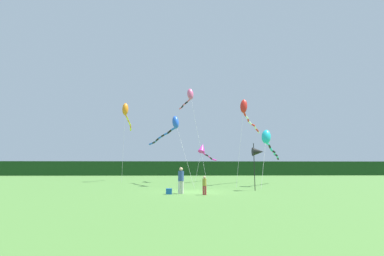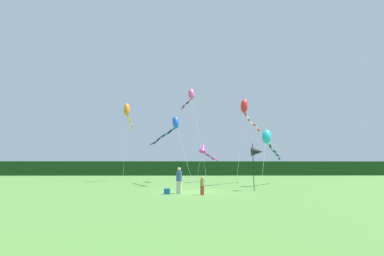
{
  "view_description": "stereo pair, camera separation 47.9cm",
  "coord_description": "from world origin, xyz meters",
  "px_view_note": "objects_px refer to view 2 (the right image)",
  "views": [
    {
      "loc": [
        -0.96,
        -20.44,
        1.79
      ],
      "look_at": [
        0.0,
        6.0,
        5.82
      ],
      "focal_mm": 24.65,
      "sensor_mm": 36.0,
      "label": 1
    },
    {
      "loc": [
        -0.48,
        -20.45,
        1.79
      ],
      "look_at": [
        0.0,
        6.0,
        5.82
      ],
      "focal_mm": 24.65,
      "sensor_mm": 36.0,
      "label": 2
    }
  ],
  "objects_px": {
    "banner_flag_pole": "(257,152)",
    "kite_cyan": "(268,140)",
    "cooler_box": "(167,191)",
    "person_adult": "(179,179)",
    "person_child": "(202,184)",
    "kite_red": "(246,111)",
    "kite_rainbow": "(191,95)",
    "kite_magenta": "(205,150)",
    "kite_orange": "(127,111)",
    "kite_blue": "(171,127)"
  },
  "relations": [
    {
      "from": "cooler_box",
      "to": "kite_orange",
      "type": "bearing_deg",
      "value": 112.07
    },
    {
      "from": "kite_rainbow",
      "to": "kite_blue",
      "type": "bearing_deg",
      "value": -108.44
    },
    {
      "from": "person_child",
      "to": "cooler_box",
      "type": "distance_m",
      "value": 2.54
    },
    {
      "from": "person_adult",
      "to": "kite_blue",
      "type": "relative_size",
      "value": 0.2
    },
    {
      "from": "kite_blue",
      "to": "kite_cyan",
      "type": "xyz_separation_m",
      "value": [
        9.92,
        -1.25,
        -1.47
      ]
    },
    {
      "from": "kite_rainbow",
      "to": "person_adult",
      "type": "bearing_deg",
      "value": -93.88
    },
    {
      "from": "person_adult",
      "to": "cooler_box",
      "type": "relative_size",
      "value": 4.49
    },
    {
      "from": "kite_red",
      "to": "kite_blue",
      "type": "distance_m",
      "value": 8.65
    },
    {
      "from": "person_adult",
      "to": "kite_rainbow",
      "type": "height_order",
      "value": "kite_rainbow"
    },
    {
      "from": "kite_orange",
      "to": "kite_magenta",
      "type": "distance_m",
      "value": 11.99
    },
    {
      "from": "person_adult",
      "to": "person_child",
      "type": "relative_size",
      "value": 1.46
    },
    {
      "from": "kite_red",
      "to": "kite_orange",
      "type": "height_order",
      "value": "kite_orange"
    },
    {
      "from": "kite_red",
      "to": "person_adult",
      "type": "bearing_deg",
      "value": -126.51
    },
    {
      "from": "kite_rainbow",
      "to": "kite_magenta",
      "type": "height_order",
      "value": "kite_rainbow"
    },
    {
      "from": "kite_blue",
      "to": "cooler_box",
      "type": "bearing_deg",
      "value": -88.09
    },
    {
      "from": "banner_flag_pole",
      "to": "kite_magenta",
      "type": "distance_m",
      "value": 13.16
    },
    {
      "from": "person_adult",
      "to": "kite_orange",
      "type": "bearing_deg",
      "value": 114.82
    },
    {
      "from": "person_child",
      "to": "kite_magenta",
      "type": "xyz_separation_m",
      "value": [
        1.23,
        15.87,
        3.41
      ]
    },
    {
      "from": "person_adult",
      "to": "cooler_box",
      "type": "height_order",
      "value": "person_adult"
    },
    {
      "from": "person_child",
      "to": "kite_cyan",
      "type": "bearing_deg",
      "value": 49.19
    },
    {
      "from": "kite_red",
      "to": "kite_rainbow",
      "type": "xyz_separation_m",
      "value": [
        -6.19,
        5.37,
        3.24
      ]
    },
    {
      "from": "kite_red",
      "to": "kite_magenta",
      "type": "bearing_deg",
      "value": 130.03
    },
    {
      "from": "cooler_box",
      "to": "kite_red",
      "type": "distance_m",
      "value": 15.15
    },
    {
      "from": "person_adult",
      "to": "kite_rainbow",
      "type": "distance_m",
      "value": 18.36
    },
    {
      "from": "kite_orange",
      "to": "kite_blue",
      "type": "bearing_deg",
      "value": -50.55
    },
    {
      "from": "person_adult",
      "to": "banner_flag_pole",
      "type": "bearing_deg",
      "value": 20.17
    },
    {
      "from": "kite_blue",
      "to": "banner_flag_pole",
      "type": "bearing_deg",
      "value": -40.87
    },
    {
      "from": "kite_cyan",
      "to": "kite_orange",
      "type": "bearing_deg",
      "value": 150.68
    },
    {
      "from": "banner_flag_pole",
      "to": "kite_orange",
      "type": "height_order",
      "value": "kite_orange"
    },
    {
      "from": "kite_rainbow",
      "to": "kite_blue",
      "type": "xyz_separation_m",
      "value": [
        -2.15,
        -6.43,
        -5.28
      ]
    },
    {
      "from": "banner_flag_pole",
      "to": "kite_cyan",
      "type": "height_order",
      "value": "kite_cyan"
    },
    {
      "from": "kite_blue",
      "to": "kite_magenta",
      "type": "distance_m",
      "value": 7.69
    },
    {
      "from": "cooler_box",
      "to": "kite_blue",
      "type": "distance_m",
      "value": 10.78
    },
    {
      "from": "person_child",
      "to": "kite_magenta",
      "type": "distance_m",
      "value": 16.28
    },
    {
      "from": "banner_flag_pole",
      "to": "cooler_box",
      "type": "bearing_deg",
      "value": -159.63
    },
    {
      "from": "kite_cyan",
      "to": "kite_orange",
      "type": "xyz_separation_m",
      "value": [
        -16.52,
        9.28,
        4.88
      ]
    },
    {
      "from": "kite_magenta",
      "to": "kite_red",
      "type": "bearing_deg",
      "value": -49.97
    },
    {
      "from": "kite_magenta",
      "to": "person_child",
      "type": "bearing_deg",
      "value": -94.44
    },
    {
      "from": "person_adult",
      "to": "cooler_box",
      "type": "bearing_deg",
      "value": -158.09
    },
    {
      "from": "kite_cyan",
      "to": "banner_flag_pole",
      "type": "bearing_deg",
      "value": -116.34
    },
    {
      "from": "kite_red",
      "to": "kite_rainbow",
      "type": "relative_size",
      "value": 0.76
    },
    {
      "from": "kite_rainbow",
      "to": "kite_cyan",
      "type": "distance_m",
      "value": 12.84
    },
    {
      "from": "cooler_box",
      "to": "kite_cyan",
      "type": "xyz_separation_m",
      "value": [
        9.61,
        7.76,
        4.45
      ]
    },
    {
      "from": "person_adult",
      "to": "kite_blue",
      "type": "xyz_separation_m",
      "value": [
        -1.12,
        8.68,
        5.09
      ]
    },
    {
      "from": "person_child",
      "to": "banner_flag_pole",
      "type": "height_order",
      "value": "banner_flag_pole"
    },
    {
      "from": "person_child",
      "to": "kite_red",
      "type": "relative_size",
      "value": 0.13
    },
    {
      "from": "person_adult",
      "to": "kite_orange",
      "type": "relative_size",
      "value": 0.17
    },
    {
      "from": "kite_magenta",
      "to": "person_adult",
      "type": "bearing_deg",
      "value": -100.7
    },
    {
      "from": "kite_orange",
      "to": "banner_flag_pole",
      "type": "bearing_deg",
      "value": -45.86
    },
    {
      "from": "banner_flag_pole",
      "to": "kite_blue",
      "type": "height_order",
      "value": "kite_blue"
    }
  ]
}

